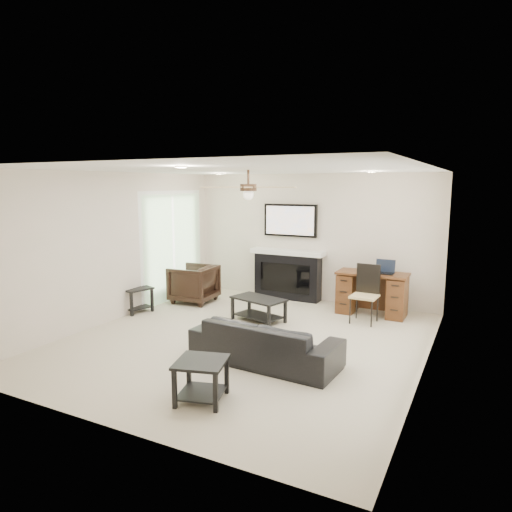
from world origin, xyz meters
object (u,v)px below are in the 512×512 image
object	(u,v)px
sofa	(265,342)
armchair	(194,284)
coffee_table	(259,309)
desk	(372,294)
fireplace_unit	(288,252)

from	to	relation	value
sofa	armchair	world-z (taller)	armchair
coffee_table	armchair	bearing A→B (deg)	177.21
coffee_table	desk	world-z (taller)	desk
armchair	desk	world-z (taller)	desk
sofa	armchair	xyz separation A→B (m)	(-2.60, 2.15, 0.08)
coffee_table	fireplace_unit	bearing A→B (deg)	110.98
sofa	coffee_table	world-z (taller)	sofa
armchair	desk	size ratio (longest dim) A/B	0.66
coffee_table	desk	xyz separation A→B (m)	(1.61, 1.26, 0.18)
desk	fireplace_unit	bearing A→B (deg)	168.69
coffee_table	desk	distance (m)	2.06
fireplace_unit	desk	bearing A→B (deg)	-11.31
fireplace_unit	desk	world-z (taller)	fireplace_unit
fireplace_unit	desk	size ratio (longest dim) A/B	1.57
sofa	desk	world-z (taller)	desk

